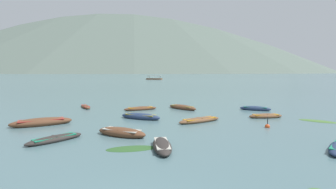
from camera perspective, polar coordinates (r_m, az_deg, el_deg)
The scene contains 20 objects.
ground_plane at distance 1505.58m, azimuth 3.58°, elevation 5.06°, with size 6000.00×6000.00×0.00m, color slate.
mountain_1 at distance 2124.92m, azimuth -25.11°, elevation 7.82°, with size 768.01×768.01×236.44m, color #56665B.
mountain_2 at distance 1810.96m, azimuth -7.85°, elevation 14.88°, with size 2456.77×2456.77×618.79m, color #56665B.
mountain_3 at distance 1794.86m, azimuth 10.25°, elevation 8.48°, with size 657.44×657.44×217.15m, color slate.
mountain_4 at distance 1973.01m, azimuth 27.49°, elevation 7.54°, with size 528.90×528.90×207.59m, color #4C5B56.
rowboat_0 at distance 27.08m, azimuth -6.45°, elevation -3.29°, with size 3.73×2.55×0.47m.
rowboat_1 at distance 20.70m, azimuth 7.42°, elevation -5.95°, with size 4.01×3.27×0.47m.
rowboat_2 at distance 13.55m, azimuth -1.41°, elevation -11.88°, with size 1.57×3.34×0.51m.
rowboat_3 at distance 24.14m, azimuth 21.84°, elevation -4.68°, with size 3.32×1.66×0.47m.
rowboat_4 at distance 16.46m, azimuth -10.79°, elevation -8.71°, with size 3.76×2.38×0.66m.
rowboat_6 at distance 28.43m, azimuth 19.71°, elevation -3.11°, with size 3.38×2.01×0.56m.
rowboat_7 at distance 21.67m, azimuth -27.45°, elevation -5.79°, with size 4.49×3.48×0.72m.
rowboat_8 at distance 22.00m, azimuth -6.46°, elevation -5.14°, with size 4.03×2.42×0.63m.
rowboat_10 at distance 16.42m, azimuth -24.94°, elevation -9.39°, with size 2.81×3.25×0.43m.
rowboat_11 at distance 30.12m, azimuth -18.72°, elevation -2.72°, with size 2.43×3.08×0.39m.
rowboat_12 at distance 27.66m, azimuth 3.36°, elevation -3.01°, with size 3.63×3.49×0.59m.
ferry_0 at distance 137.76m, azimuth -3.23°, elevation 3.68°, with size 9.20×4.87×2.54m.
mooring_buoy at distance 19.95m, azimuth 22.20°, elevation -6.89°, with size 0.36×0.36×0.90m.
weed_patch_1 at distance 13.71m, azimuth -8.58°, elevation -12.43°, with size 2.72×1.07×0.14m, color #2D5628.
weed_patch_2 at distance 24.38m, azimuth 31.59°, elevation -5.35°, with size 2.90×1.07×0.14m, color #477033.
Camera 1 is at (1.55, -5.57, 4.15)m, focal length 26.09 mm.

